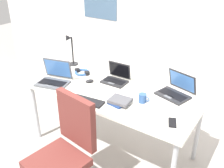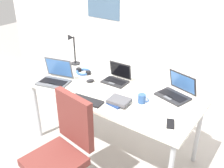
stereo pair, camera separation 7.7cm
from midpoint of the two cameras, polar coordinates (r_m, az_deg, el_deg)
The scene contains 14 objects.
ground_plane at distance 3.07m, azimuth 0.74°, elevation -13.73°, with size 12.00×12.00×0.00m, color gray.
wall_back at distance 3.36m, azimuth 12.06°, elevation 14.37°, with size 6.00×0.13×2.60m.
desk at distance 2.68m, azimuth 0.83°, elevation -2.61°, with size 1.80×0.80×0.74m.
desk_lamp at distance 3.23m, azimuth -8.04°, elevation 7.46°, with size 0.12×0.18×0.40m.
laptop_near_mouse at distance 2.87m, azimuth -11.72°, elevation 1.33°, with size 0.39×0.34×0.25m.
laptop_mid_desk at distance 2.82m, azimuth 1.82°, elevation 1.30°, with size 0.27×0.22×0.20m.
laptop_back_right at distance 2.62m, azimuth 14.78°, elevation -1.72°, with size 0.37×0.35×0.23m.
external_keyboard at distance 2.47m, azimuth -4.81°, elevation -3.67°, with size 0.33×0.12×0.02m, color black.
computer_mouse at distance 2.83m, azimuth -4.06°, elevation 0.74°, with size 0.06×0.10×0.03m, color black.
cell_phone at distance 2.22m, azimuth 13.81°, elevation -8.56°, with size 0.06×0.14×0.01m, color black.
headphones at distance 3.06m, azimuth -5.63°, elevation 2.74°, with size 0.21×0.18×0.04m.
book_stack at distance 2.42m, azimuth 2.34°, elevation -3.85°, with size 0.21×0.18×0.05m.
coffee_mug at distance 2.45m, azimuth 7.58°, elevation -3.24°, with size 0.11×0.08×0.09m.
office_chair at distance 2.38m, azimuth -10.06°, elevation -16.01°, with size 0.52×0.57×0.97m.
Camera 2 is at (1.36, -1.89, 2.01)m, focal length 41.25 mm.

